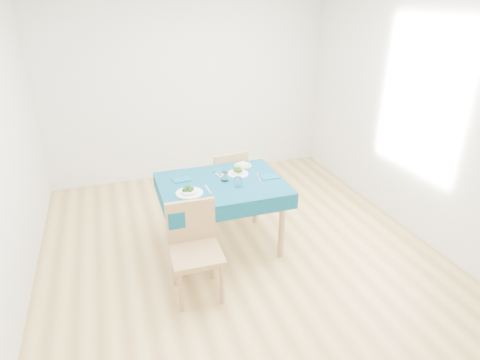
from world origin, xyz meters
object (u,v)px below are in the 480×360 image
object	(u,v)px
chair_far	(225,175)
bowl_far	(238,171)
table	(222,215)
side_plate	(243,165)
bowl_near	(189,190)
chair_near	(196,243)

from	to	relation	value
chair_far	bowl_far	xyz separation A→B (m)	(-0.02, -0.55, 0.27)
table	side_plate	world-z (taller)	side_plate
table	bowl_near	xyz separation A→B (m)	(-0.36, -0.14, 0.42)
chair_near	table	bearing A→B (deg)	58.67
chair_near	bowl_far	world-z (taller)	chair_near
chair_near	bowl_far	distance (m)	1.06
table	bowl_far	world-z (taller)	bowl_far
chair_near	side_plate	xyz separation A→B (m)	(0.77, 1.00, 0.22)
chair_near	bowl_far	bearing A→B (deg)	52.72
chair_far	bowl_far	world-z (taller)	chair_far
table	bowl_near	world-z (taller)	bowl_near
chair_near	chair_far	size ratio (longest dim) A/B	1.05
chair_near	chair_far	bearing A→B (deg)	65.63
chair_far	side_plate	world-z (taller)	chair_far
bowl_far	bowl_near	bearing A→B (deg)	-154.26
bowl_near	bowl_far	bearing A→B (deg)	25.74
table	chair_near	xyz separation A→B (m)	(-0.43, -0.65, 0.17)
bowl_near	chair_near	bearing A→B (deg)	-97.55
table	side_plate	distance (m)	0.62
chair_near	bowl_near	size ratio (longest dim) A/B	4.25
chair_far	bowl_near	xyz separation A→B (m)	(-0.59, -0.83, 0.28)
bowl_near	side_plate	bearing A→B (deg)	34.50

